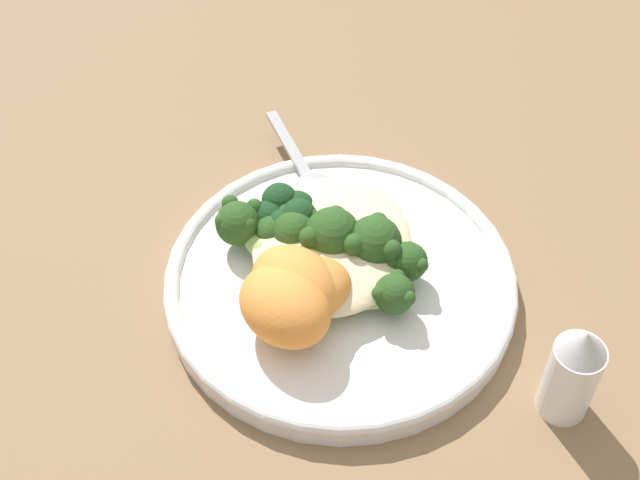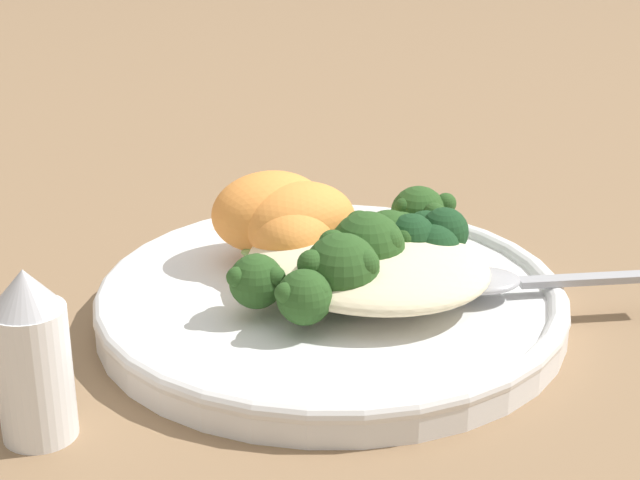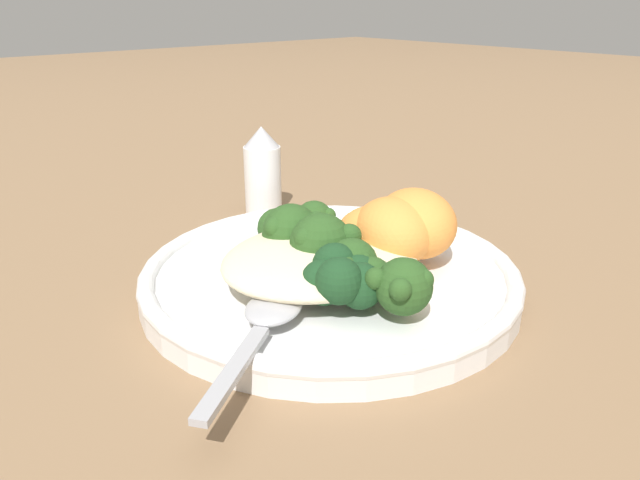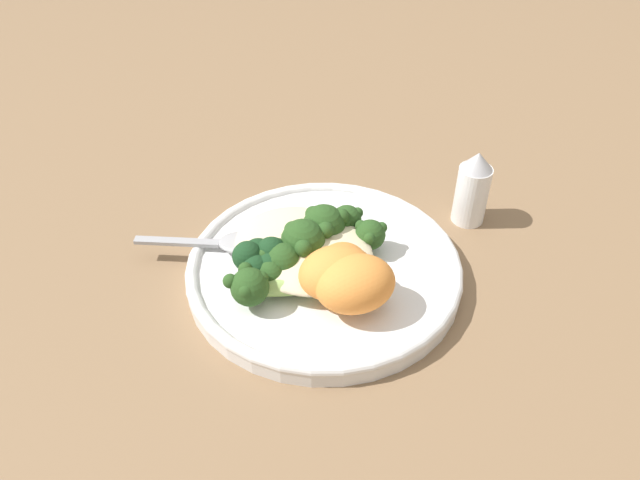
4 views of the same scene
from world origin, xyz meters
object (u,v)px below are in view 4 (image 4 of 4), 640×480
(broccoli_stalk_3, at_px, (309,245))
(sweet_potato_chunk_0, at_px, (337,273))
(broccoli_stalk_6, at_px, (267,284))
(broccoli_stalk_4, at_px, (285,261))
(plate, at_px, (324,268))
(sweet_potato_chunk_1, at_px, (355,284))
(broccoli_stalk_2, at_px, (329,236))
(salt_shaker, at_px, (473,188))
(broccoli_stalk_5, at_px, (293,276))
(kale_tuft, at_px, (261,259))
(sweet_potato_chunk_2, at_px, (342,270))
(quinoa_mound, at_px, (304,249))
(broccoli_stalk_0, at_px, (364,245))
(broccoli_stalk_1, at_px, (345,238))
(spoon, at_px, (229,242))

(broccoli_stalk_3, distance_m, sweet_potato_chunk_0, 0.05)
(broccoli_stalk_6, bearing_deg, broccoli_stalk_4, -126.57)
(plate, relative_size, sweet_potato_chunk_1, 3.72)
(broccoli_stalk_2, xyz_separation_m, salt_shaker, (0.07, 0.15, 0.00))
(broccoli_stalk_3, relative_size, sweet_potato_chunk_0, 1.25)
(broccoli_stalk_2, relative_size, sweet_potato_chunk_0, 1.40)
(broccoli_stalk_3, xyz_separation_m, sweet_potato_chunk_1, (0.07, -0.02, 0.00))
(broccoli_stalk_6, bearing_deg, salt_shaker, -156.45)
(broccoli_stalk_4, xyz_separation_m, broccoli_stalk_5, (0.02, -0.01, -0.00))
(broccoli_stalk_4, height_order, sweet_potato_chunk_1, sweet_potato_chunk_1)
(broccoli_stalk_4, bearing_deg, sweet_potato_chunk_0, 171.76)
(broccoli_stalk_2, distance_m, broccoli_stalk_3, 0.03)
(sweet_potato_chunk_0, bearing_deg, sweet_potato_chunk_1, -5.42)
(broccoli_stalk_2, height_order, broccoli_stalk_5, broccoli_stalk_2)
(kale_tuft, bearing_deg, sweet_potato_chunk_2, 26.01)
(quinoa_mound, distance_m, kale_tuft, 0.04)
(plate, distance_m, broccoli_stalk_5, 0.05)
(broccoli_stalk_0, xyz_separation_m, broccoli_stalk_1, (-0.02, -0.00, -0.00))
(quinoa_mound, height_order, broccoli_stalk_3, broccoli_stalk_3)
(broccoli_stalk_1, xyz_separation_m, broccoli_stalk_4, (-0.02, -0.06, 0.00))
(broccoli_stalk_2, relative_size, broccoli_stalk_3, 1.13)
(broccoli_stalk_0, bearing_deg, broccoli_stalk_4, 136.49)
(broccoli_stalk_5, bearing_deg, kale_tuft, -24.13)
(broccoli_stalk_6, relative_size, kale_tuft, 1.85)
(plate, relative_size, broccoli_stalk_5, 2.73)
(plate, relative_size, sweet_potato_chunk_0, 3.85)
(kale_tuft, bearing_deg, broccoli_stalk_2, 65.34)
(plate, xyz_separation_m, sweet_potato_chunk_0, (0.03, -0.03, 0.03))
(broccoli_stalk_2, xyz_separation_m, sweet_potato_chunk_2, (0.04, -0.03, 0.00))
(broccoli_stalk_0, height_order, spoon, broccoli_stalk_0)
(quinoa_mound, xyz_separation_m, sweet_potato_chunk_1, (0.07, -0.02, 0.01))
(sweet_potato_chunk_0, distance_m, sweet_potato_chunk_1, 0.02)
(broccoli_stalk_4, relative_size, sweet_potato_chunk_0, 1.20)
(broccoli_stalk_6, bearing_deg, sweet_potato_chunk_1, 162.95)
(broccoli_stalk_5, bearing_deg, salt_shaker, -142.62)
(spoon, bearing_deg, broccoli_stalk_5, 143.75)
(plate, distance_m, broccoli_stalk_1, 0.04)
(broccoli_stalk_4, relative_size, broccoli_stalk_5, 0.85)
(sweet_potato_chunk_0, height_order, spoon, sweet_potato_chunk_0)
(broccoli_stalk_1, xyz_separation_m, spoon, (-0.09, -0.07, -0.01))
(broccoli_stalk_3, relative_size, broccoli_stalk_4, 1.04)
(broccoli_stalk_6, distance_m, sweet_potato_chunk_0, 0.06)
(broccoli_stalk_6, height_order, sweet_potato_chunk_0, sweet_potato_chunk_0)
(broccoli_stalk_0, distance_m, broccoli_stalk_1, 0.02)
(broccoli_stalk_3, bearing_deg, quinoa_mound, 5.83)
(sweet_potato_chunk_0, bearing_deg, broccoli_stalk_2, 134.84)
(broccoli_stalk_3, distance_m, kale_tuft, 0.05)
(broccoli_stalk_6, bearing_deg, broccoli_stalk_1, -147.15)
(broccoli_stalk_0, height_order, kale_tuft, kale_tuft)
(sweet_potato_chunk_2, distance_m, spoon, 0.12)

